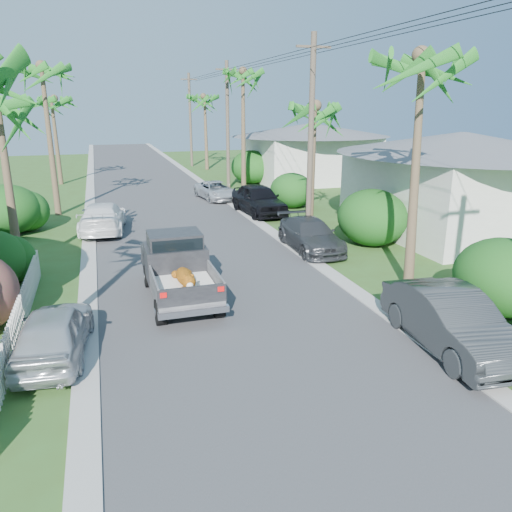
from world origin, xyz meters
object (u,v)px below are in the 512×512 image
object	(u,v)px
parked_car_lf	(103,217)
palm_l_c	(41,67)
palm_r_b	(314,107)
palm_l_d	(51,99)
utility_pole_d	(190,120)
house_right_far	(310,155)
palm_r_c	(243,72)
house_right_near	(458,187)
parked_car_rd	(216,191)
parked_car_rm	(310,235)
utility_pole_b	(311,138)
utility_pole_c	(228,125)
palm_r_d	(205,97)
palm_r_a	(426,58)
parked_car_rn	(451,321)
pickup_truck	(177,265)
parked_car_rf	(259,199)
parked_car_ln	(54,332)

from	to	relation	value
parked_car_lf	palm_l_c	distance (m)	9.05
parked_car_lf	palm_r_b	size ratio (longest dim) A/B	0.69
palm_l_d	utility_pole_d	world-z (taller)	utility_pole_d
palm_l_d	house_right_far	size ratio (longest dim) A/B	0.86
palm_l_c	palm_r_c	bearing A→B (deg)	18.15
house_right_near	palm_r_c	bearing A→B (deg)	115.91
parked_car_rd	palm_r_b	size ratio (longest dim) A/B	0.58
parked_car_rm	utility_pole_b	xyz separation A→B (m)	(0.74, 1.97, 3.94)
utility_pole_c	palm_r_d	bearing A→B (deg)	85.71
house_right_near	parked_car_rm	bearing A→B (deg)	-173.18
house_right_near	utility_pole_b	distance (m)	7.84
palm_l_d	utility_pole_b	world-z (taller)	utility_pole_b
palm_r_a	utility_pole_b	xyz separation A→B (m)	(-0.70, 7.00, -2.82)
parked_car_rn	parked_car_rm	world-z (taller)	parked_car_rn
parked_car_rn	palm_l_c	distance (m)	24.14
pickup_truck	parked_car_rd	bearing A→B (deg)	72.74
house_right_near	palm_r_d	bearing A→B (deg)	103.07
parked_car_rf	utility_pole_c	world-z (taller)	utility_pole_c
parked_car_lf	house_right_far	size ratio (longest dim) A/B	0.56
palm_r_b	utility_pole_d	size ratio (longest dim) A/B	0.80
palm_l_d	palm_r_b	xyz separation A→B (m)	(13.10, -19.00, -0.49)
palm_l_c	palm_r_c	distance (m)	12.84
parked_car_ln	palm_r_b	world-z (taller)	palm_r_b
parked_car_ln	palm_l_c	distance (m)	19.35
pickup_truck	house_right_near	distance (m)	15.17
parked_car_lf	palm_r_d	xyz separation A→B (m)	(10.10, 22.95, 6.01)
parked_car_rd	palm_l_c	size ratio (longest dim) A/B	0.46
parked_car_rd	parked_car_lf	world-z (taller)	parked_car_lf
parked_car_rf	palm_l_d	world-z (taller)	palm_l_d
parked_car_ln	parked_car_rn	bearing A→B (deg)	170.91
house_right_near	house_right_far	distance (m)	18.00
house_right_near	utility_pole_d	distance (m)	31.96
parked_car_rm	parked_car_rd	distance (m)	13.01
pickup_truck	parked_car_lf	xyz separation A→B (m)	(-2.17, 9.59, -0.28)
palm_l_d	palm_r_a	bearing A→B (deg)	-65.43
palm_l_c	house_right_near	world-z (taller)	palm_l_c
utility_pole_d	parked_car_rn	bearing A→B (deg)	-91.36
palm_r_a	palm_r_c	bearing A→B (deg)	90.29
palm_l_d	palm_r_b	distance (m)	23.08
parked_car_rn	palm_r_d	distance (m)	38.98
palm_r_b	house_right_far	distance (m)	16.75
palm_l_c	parked_car_rd	bearing A→B (deg)	11.54
parked_car_ln	palm_r_a	xyz separation A→B (m)	(11.30, 1.91, 6.76)
parked_car_rd	palm_r_a	bearing A→B (deg)	-89.57
house_right_near	utility_pole_b	bearing A→B (deg)	172.30
palm_l_d	pickup_truck	bearing A→B (deg)	-79.18
utility_pole_b	pickup_truck	bearing A→B (deg)	-141.74
parked_car_rm	palm_r_c	size ratio (longest dim) A/B	0.48
pickup_truck	parked_car_lf	world-z (taller)	pickup_truck
parked_car_rd	palm_r_d	bearing A→B (deg)	72.34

